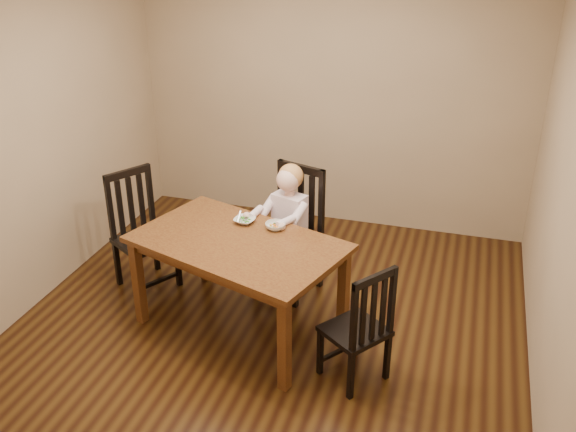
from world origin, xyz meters
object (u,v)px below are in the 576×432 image
(toddler, at_px, (288,218))
(bowl_veg, at_px, (275,226))
(chair_child, at_px, (292,233))
(chair_right, at_px, (360,328))
(dining_table, at_px, (238,251))
(chair_left, at_px, (141,232))
(bowl_peas, at_px, (245,220))

(toddler, relative_size, bowl_veg, 3.94)
(toddler, height_order, bowl_veg, toddler)
(chair_child, xyz_separation_m, chair_right, (0.80, -1.06, -0.09))
(dining_table, bearing_deg, toddler, 72.80)
(chair_left, bearing_deg, chair_child, 135.39)
(bowl_peas, distance_m, bowl_veg, 0.27)
(dining_table, height_order, bowl_peas, bowl_peas)
(bowl_peas, bearing_deg, chair_right, -31.60)
(dining_table, xyz_separation_m, chair_right, (1.02, -0.36, -0.25))
(dining_table, bearing_deg, chair_right, -19.35)
(dining_table, height_order, chair_left, chair_left)
(chair_right, bearing_deg, chair_left, 106.63)
(chair_child, xyz_separation_m, chair_left, (-1.27, -0.32, -0.03))
(bowl_peas, bearing_deg, toddler, 53.75)
(chair_left, xyz_separation_m, bowl_veg, (1.26, -0.12, 0.30))
(chair_left, distance_m, bowl_peas, 1.05)
(dining_table, relative_size, bowl_veg, 11.15)
(dining_table, relative_size, bowl_peas, 10.88)
(chair_right, xyz_separation_m, bowl_veg, (-0.81, 0.63, 0.36))
(chair_child, distance_m, bowl_veg, 0.51)
(chair_left, height_order, toddler, chair_left)
(chair_right, xyz_separation_m, bowl_peas, (-1.08, 0.66, 0.36))
(chair_child, height_order, toddler, chair_child)
(bowl_veg, bearing_deg, chair_child, 89.28)
(dining_table, distance_m, bowl_peas, 0.33)
(chair_child, relative_size, toddler, 1.77)
(dining_table, bearing_deg, bowl_peas, 100.11)
(toddler, bearing_deg, dining_table, 90.33)
(bowl_veg, bearing_deg, toddler, 91.72)
(dining_table, height_order, toddler, toddler)
(dining_table, distance_m, bowl_veg, 0.36)
(toddler, distance_m, bowl_veg, 0.40)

